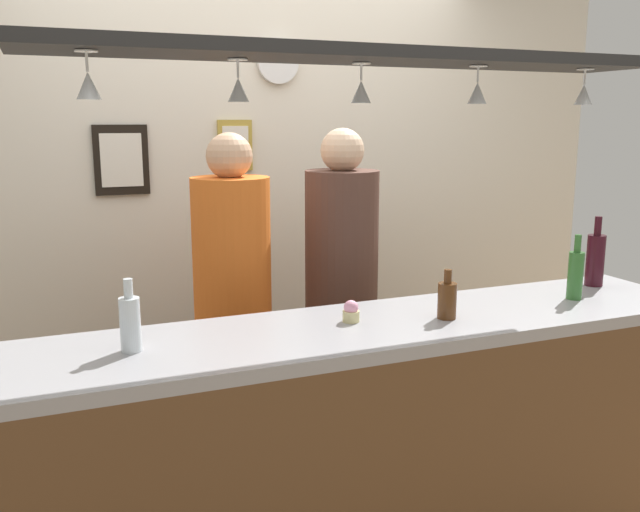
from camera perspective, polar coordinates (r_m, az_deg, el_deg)
back_wall at (r=3.66m, az=-5.94°, el=4.59°), size 4.40×0.06×2.60m
bar_counter at (r=2.38m, az=5.70°, el=-14.48°), size 2.70×0.55×1.03m
overhead_glass_rack at (r=2.34m, az=3.87°, el=16.53°), size 2.20×0.36×0.04m
hanging_wineglass_far_left at (r=2.04m, az=-18.96°, el=13.56°), size 0.07×0.07×0.13m
hanging_wineglass_left at (r=2.22m, az=-6.90°, el=13.86°), size 0.07×0.07×0.13m
hanging_wineglass_center_left at (r=2.36m, az=3.46°, el=13.77°), size 0.07×0.07×0.13m
hanging_wineglass_center at (r=2.53m, az=13.12°, el=13.34°), size 0.07×0.07×0.13m
hanging_wineglass_center_right at (r=2.80m, az=21.35°, el=12.65°), size 0.07×0.07×0.13m
person_middle_orange_shirt at (r=2.99m, az=-7.37°, el=-2.58°), size 0.34×0.34×1.68m
person_right_brown_shirt at (r=3.16m, az=1.83°, el=-1.55°), size 0.34×0.34×1.70m
bottle_beer_brown_stubby at (r=2.47m, az=10.67°, el=-3.61°), size 0.07×0.07×0.18m
bottle_beer_green_import at (r=2.86m, az=20.74°, el=-1.40°), size 0.06×0.06×0.26m
bottle_wine_dark_red at (r=3.12m, az=22.20°, el=-0.20°), size 0.08×0.08×0.30m
bottle_soda_clear at (r=2.16m, az=-15.72°, el=-5.42°), size 0.06×0.06×0.23m
cupcake at (r=2.40m, az=2.63°, el=-4.73°), size 0.06×0.06×0.08m
picture_frame_crest at (r=3.57m, az=-7.17°, el=9.24°), size 0.18×0.02×0.26m
picture_frame_caricature at (r=3.47m, az=-16.41°, el=7.77°), size 0.26×0.02×0.34m
wall_clock at (r=3.65m, az=-3.57°, el=16.00°), size 0.22×0.03×0.22m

